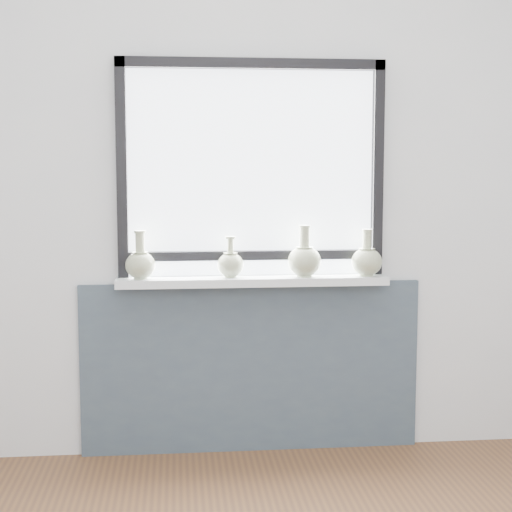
{
  "coord_description": "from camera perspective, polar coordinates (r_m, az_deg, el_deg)",
  "views": [
    {
      "loc": [
        -0.37,
        -2.06,
        1.43
      ],
      "look_at": [
        0.0,
        1.55,
        1.02
      ],
      "focal_mm": 55.0,
      "sensor_mm": 36.0,
      "label": 1
    }
  ],
  "objects": [
    {
      "name": "back_wall",
      "position": [
        3.89,
        -0.39,
        4.54
      ],
      "size": [
        3.6,
        0.02,
        2.6
      ],
      "primitive_type": "cube",
      "color": "silver",
      "rests_on": "ground"
    },
    {
      "name": "vase_a",
      "position": [
        3.78,
        -8.41,
        -0.51
      ],
      "size": [
        0.14,
        0.14,
        0.23
      ],
      "rotation": [
        0.0,
        0.0,
        -0.11
      ],
      "color": "#B3BD95",
      "rests_on": "windowsill"
    },
    {
      "name": "window",
      "position": [
        3.85,
        -0.34,
        6.62
      ],
      "size": [
        1.3,
        0.06,
        1.05
      ],
      "color": "black",
      "rests_on": "windowsill"
    },
    {
      "name": "windowsill",
      "position": [
        3.82,
        -0.24,
        -1.82
      ],
      "size": [
        1.32,
        0.18,
        0.04
      ],
      "primitive_type": "cube",
      "color": "silver",
      "rests_on": "apron_panel"
    },
    {
      "name": "vase_d",
      "position": [
        3.88,
        8.05,
        -0.3
      ],
      "size": [
        0.15,
        0.15,
        0.23
      ],
      "rotation": [
        0.0,
        0.0,
        -0.05
      ],
      "color": "#B3BD95",
      "rests_on": "windowsill"
    },
    {
      "name": "vase_c",
      "position": [
        3.82,
        3.55,
        -0.24
      ],
      "size": [
        0.16,
        0.16,
        0.25
      ],
      "rotation": [
        0.0,
        0.0,
        0.15
      ],
      "color": "#B3BD95",
      "rests_on": "windowsill"
    },
    {
      "name": "vase_b",
      "position": [
        3.8,
        -1.87,
        -0.55
      ],
      "size": [
        0.13,
        0.13,
        0.2
      ],
      "rotation": [
        0.0,
        0.0,
        -0.04
      ],
      "color": "#B3BD95",
      "rests_on": "windowsill"
    },
    {
      "name": "apron_panel",
      "position": [
        3.98,
        -0.34,
        -8.09
      ],
      "size": [
        1.7,
        0.03,
        0.86
      ],
      "primitive_type": "cube",
      "color": "#3E4E58",
      "rests_on": "ground"
    }
  ]
}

